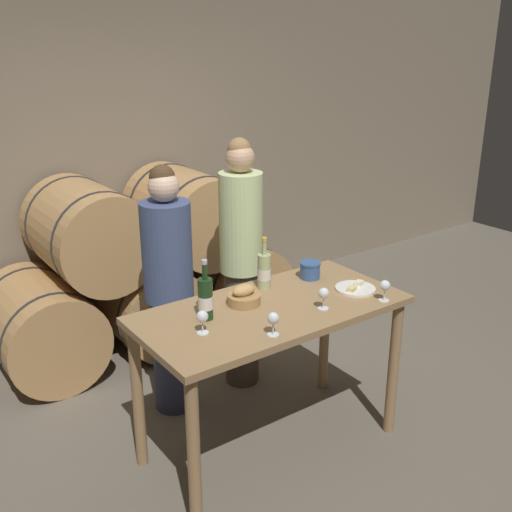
{
  "coord_description": "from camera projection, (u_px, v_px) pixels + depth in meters",
  "views": [
    {
      "loc": [
        -1.8,
        -2.36,
        2.28
      ],
      "look_at": [
        0.0,
        0.15,
        1.16
      ],
      "focal_mm": 42.0,
      "sensor_mm": 36.0,
      "label": 1
    }
  ],
  "objects": [
    {
      "name": "ground_plane",
      "position": [
        270.0,
        445.0,
        3.57
      ],
      "size": [
        10.0,
        10.0,
        0.0
      ],
      "primitive_type": "plane",
      "color": "#665E51"
    },
    {
      "name": "stone_wall_back",
      "position": [
        103.0,
        131.0,
        4.71
      ],
      "size": [
        10.0,
        0.12,
        3.2
      ],
      "color": "gray",
      "rests_on": "ground_plane"
    },
    {
      "name": "barrel_stack",
      "position": [
        143.0,
        270.0,
        4.62
      ],
      "size": [
        2.33,
        0.9,
        1.35
      ],
      "color": "tan",
      "rests_on": "ground_plane"
    },
    {
      "name": "tasting_table",
      "position": [
        271.0,
        328.0,
        3.31
      ],
      "size": [
        1.49,
        0.73,
        0.91
      ],
      "color": "#99754C",
      "rests_on": "ground_plane"
    },
    {
      "name": "person_left",
      "position": [
        169.0,
        290.0,
        3.69
      ],
      "size": [
        0.31,
        0.31,
        1.61
      ],
      "color": "#2D334C",
      "rests_on": "ground_plane"
    },
    {
      "name": "person_right",
      "position": [
        241.0,
        262.0,
        3.96
      ],
      "size": [
        0.28,
        0.28,
        1.71
      ],
      "color": "#4C4238",
      "rests_on": "ground_plane"
    },
    {
      "name": "wine_bottle_red",
      "position": [
        205.0,
        299.0,
        3.08
      ],
      "size": [
        0.08,
        0.08,
        0.33
      ],
      "color": "#193819",
      "rests_on": "tasting_table"
    },
    {
      "name": "wine_bottle_white",
      "position": [
        264.0,
        271.0,
        3.47
      ],
      "size": [
        0.08,
        0.08,
        0.31
      ],
      "color": "#ADBC7F",
      "rests_on": "tasting_table"
    },
    {
      "name": "blue_crock",
      "position": [
        310.0,
        269.0,
        3.63
      ],
      "size": [
        0.13,
        0.13,
        0.1
      ],
      "color": "#335693",
      "rests_on": "tasting_table"
    },
    {
      "name": "bread_basket",
      "position": [
        244.0,
        297.0,
        3.28
      ],
      "size": [
        0.18,
        0.18,
        0.11
      ],
      "color": "#A87F4C",
      "rests_on": "tasting_table"
    },
    {
      "name": "cheese_plate",
      "position": [
        355.0,
        288.0,
        3.47
      ],
      "size": [
        0.23,
        0.23,
        0.04
      ],
      "color": "white",
      "rests_on": "tasting_table"
    },
    {
      "name": "wine_glass_far_left",
      "position": [
        202.0,
        318.0,
        2.94
      ],
      "size": [
        0.06,
        0.06,
        0.12
      ],
      "color": "white",
      "rests_on": "tasting_table"
    },
    {
      "name": "wine_glass_left",
      "position": [
        273.0,
        319.0,
        2.92
      ],
      "size": [
        0.06,
        0.06,
        0.12
      ],
      "color": "white",
      "rests_on": "tasting_table"
    },
    {
      "name": "wine_glass_center",
      "position": [
        324.0,
        294.0,
        3.2
      ],
      "size": [
        0.06,
        0.06,
        0.12
      ],
      "color": "white",
      "rests_on": "tasting_table"
    },
    {
      "name": "wine_glass_right",
      "position": [
        385.0,
        287.0,
        3.3
      ],
      "size": [
        0.06,
        0.06,
        0.12
      ],
      "color": "white",
      "rests_on": "tasting_table"
    }
  ]
}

